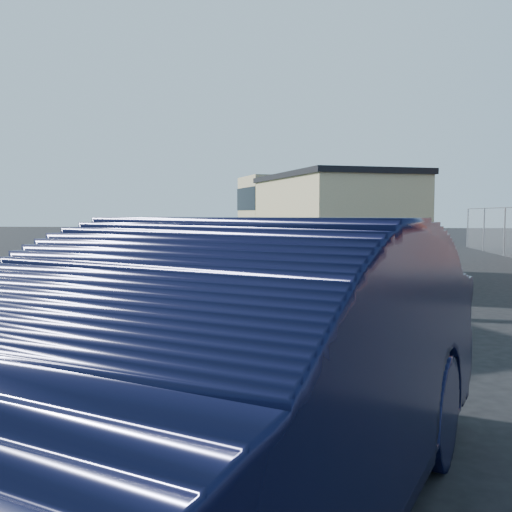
# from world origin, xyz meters

# --- Properties ---
(ground) EXTENTS (120.00, 120.00, 0.00)m
(ground) POSITION_xyz_m (0.00, 0.00, 0.00)
(ground) COLOR black
(ground) RESTS_ON ground
(streetside) EXTENTS (6.12, 50.00, 0.15)m
(streetside) POSITION_xyz_m (-5.57, 2.00, 0.07)
(streetside) COLOR gray
(streetside) RESTS_ON ground
(parking_meter) EXTENTS (0.17, 0.12, 1.19)m
(parking_meter) POSITION_xyz_m (-3.15, -0.82, 0.97)
(parking_meter) COLOR #3F4247
(parking_meter) RESTS_ON ground
(white_wagon) EXTENTS (2.86, 5.35, 1.48)m
(white_wagon) POSITION_xyz_m (-1.60, 0.47, 0.74)
(white_wagon) COLOR white
(white_wagon) RESTS_ON ground
(navy_sedan) EXTENTS (3.16, 5.01, 1.56)m
(navy_sedan) POSITION_xyz_m (-0.91, -4.41, 0.78)
(navy_sedan) COLOR black
(navy_sedan) RESTS_ON ground
(dump_truck) EXTENTS (4.77, 6.97, 2.57)m
(dump_truck) POSITION_xyz_m (-0.77, 7.53, 1.45)
(dump_truck) COLOR black
(dump_truck) RESTS_ON ground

